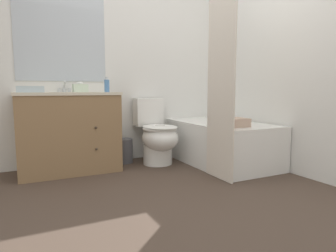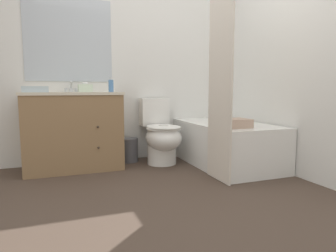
% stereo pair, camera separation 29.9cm
% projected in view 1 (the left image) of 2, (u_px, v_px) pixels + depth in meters
% --- Properties ---
extents(ground_plane, '(14.00, 14.00, 0.00)m').
position_uv_depth(ground_plane, '(196.00, 199.00, 2.38)').
color(ground_plane, '#47382D').
extents(wall_back, '(8.00, 0.06, 2.50)m').
position_uv_depth(wall_back, '(128.00, 58.00, 3.65)').
color(wall_back, silver).
rests_on(wall_back, ground_plane).
extents(wall_right, '(0.05, 2.58, 2.50)m').
position_uv_depth(wall_right, '(257.00, 57.00, 3.51)').
color(wall_right, silver).
rests_on(wall_right, ground_plane).
extents(vanity_cabinet, '(1.02, 0.57, 0.84)m').
position_uv_depth(vanity_cabinet, '(69.00, 131.00, 3.15)').
color(vanity_cabinet, olive).
rests_on(vanity_cabinet, ground_plane).
extents(sink_faucet, '(0.14, 0.12, 0.12)m').
position_uv_depth(sink_faucet, '(64.00, 89.00, 3.27)').
color(sink_faucet, silver).
rests_on(sink_faucet, vanity_cabinet).
extents(toilet, '(0.40, 0.69, 0.76)m').
position_uv_depth(toilet, '(157.00, 136.00, 3.49)').
color(toilet, white).
rests_on(toilet, ground_plane).
extents(bathtub, '(0.77, 1.36, 0.49)m').
position_uv_depth(bathtub, '(221.00, 142.00, 3.54)').
color(bathtub, white).
rests_on(bathtub, ground_plane).
extents(shower_curtain, '(0.02, 0.42, 2.03)m').
position_uv_depth(shower_curtain, '(221.00, 73.00, 2.81)').
color(shower_curtain, silver).
rests_on(shower_curtain, ground_plane).
extents(wastebasket, '(0.21, 0.21, 0.28)m').
position_uv_depth(wastebasket, '(124.00, 151.00, 3.57)').
color(wastebasket, '#4C4C51').
rests_on(wastebasket, ground_plane).
extents(tissue_box, '(0.15, 0.14, 0.11)m').
position_uv_depth(tissue_box, '(80.00, 88.00, 3.19)').
color(tissue_box, silver).
rests_on(tissue_box, vanity_cabinet).
extents(soap_dispenser, '(0.06, 0.06, 0.16)m').
position_uv_depth(soap_dispenser, '(107.00, 85.00, 3.23)').
color(soap_dispenser, '#4C7AB2').
rests_on(soap_dispenser, vanity_cabinet).
extents(hand_towel_folded, '(0.24, 0.14, 0.06)m').
position_uv_depth(hand_towel_folded, '(30.00, 89.00, 2.81)').
color(hand_towel_folded, silver).
rests_on(hand_towel_folded, vanity_cabinet).
extents(bath_towel_folded, '(0.29, 0.24, 0.09)m').
position_uv_depth(bath_towel_folded, '(233.00, 122.00, 3.08)').
color(bath_towel_folded, tan).
rests_on(bath_towel_folded, bathtub).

